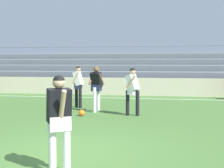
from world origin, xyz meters
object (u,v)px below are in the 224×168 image
player_white_dropping_back (133,87)px  soccer_ball (82,113)px  player_dark_on_ball (59,115)px  bleacher_stand (89,70)px  player_white_wide_left (78,83)px  player_dark_trailing_run (96,85)px

player_white_dropping_back → soccer_ball: bearing=-166.1°
player_dark_on_ball → soccer_ball: bearing=102.2°
bleacher_stand → soccer_ball: (2.43, -10.55, -1.24)m
player_white_dropping_back → player_white_wide_left: (-2.44, 1.59, 0.03)m
bleacher_stand → player_white_dropping_back: (4.16, -10.12, -0.35)m
player_dark_on_ball → player_dark_trailing_run: bearing=98.0°
player_white_dropping_back → player_white_wide_left: size_ratio=0.98×
bleacher_stand → player_dark_on_ball: 16.68m
player_white_wide_left → player_dark_on_ball: bearing=-75.9°
player_white_dropping_back → player_dark_on_ball: 6.16m
player_dark_on_ball → player_white_wide_left: player_white_wide_left is taller
player_white_dropping_back → player_dark_on_ball: size_ratio=1.01×
player_white_dropping_back → soccer_ball: (-1.73, -0.43, -0.88)m
bleacher_stand → player_white_wide_left: size_ratio=14.55×
player_white_wide_left → player_white_dropping_back: bearing=-33.1°
player_white_dropping_back → player_dark_on_ball: bearing=-94.6°
bleacher_stand → player_dark_on_ball: bleacher_stand is taller
player_dark_trailing_run → soccer_ball: size_ratio=7.82×
bleacher_stand → player_white_wide_left: 8.71m
bleacher_stand → player_dark_on_ball: bearing=-77.3°
soccer_ball → player_dark_trailing_run: bearing=73.9°
bleacher_stand → soccer_ball: bleacher_stand is taller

